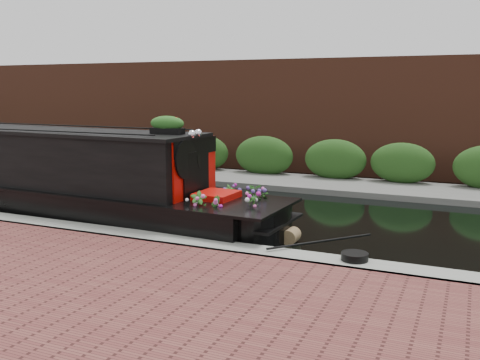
% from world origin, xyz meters
% --- Properties ---
extents(ground, '(80.00, 80.00, 0.00)m').
position_xyz_m(ground, '(0.00, 0.00, 0.00)').
color(ground, black).
rests_on(ground, ground).
extents(near_bank_coping, '(40.00, 0.60, 0.50)m').
position_xyz_m(near_bank_coping, '(0.00, -3.30, 0.00)').
color(near_bank_coping, gray).
rests_on(near_bank_coping, ground).
extents(far_bank_path, '(40.00, 2.40, 0.34)m').
position_xyz_m(far_bank_path, '(0.00, 4.20, 0.00)').
color(far_bank_path, '#61615D').
rests_on(far_bank_path, ground).
extents(far_hedge, '(40.00, 1.10, 2.80)m').
position_xyz_m(far_hedge, '(0.00, 5.10, 0.00)').
color(far_hedge, '#234A18').
rests_on(far_hedge, ground).
extents(far_brick_wall, '(40.00, 1.00, 8.00)m').
position_xyz_m(far_brick_wall, '(0.00, 7.20, 0.00)').
color(far_brick_wall, brown).
rests_on(far_brick_wall, ground).
extents(narrowboat, '(11.26, 2.49, 2.62)m').
position_xyz_m(narrowboat, '(-2.75, -1.88, 0.78)').
color(narrowboat, black).
rests_on(narrowboat, ground).
extents(rope_fender, '(0.29, 0.37, 0.29)m').
position_xyz_m(rope_fender, '(3.18, -1.88, 0.15)').
color(rope_fender, olive).
rests_on(rope_fender, ground).
extents(coiled_mooring_rope, '(0.44, 0.44, 0.12)m').
position_xyz_m(coiled_mooring_rope, '(4.68, -3.18, 0.31)').
color(coiled_mooring_rope, black).
rests_on(coiled_mooring_rope, near_bank_coping).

